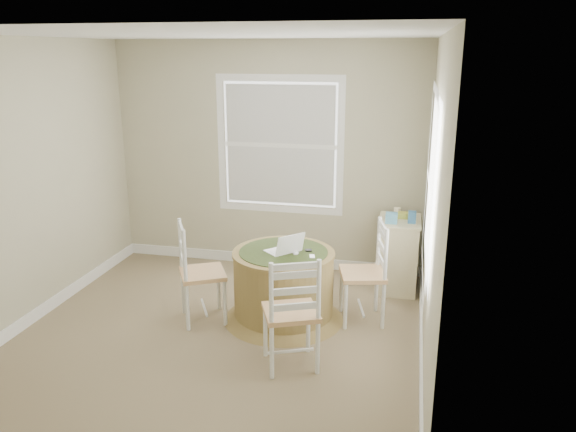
% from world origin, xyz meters
% --- Properties ---
extents(room, '(3.64, 3.64, 2.64)m').
position_xyz_m(room, '(0.17, 0.16, 1.30)').
color(room, '#91815C').
rests_on(room, ground).
extents(round_table, '(1.14, 1.14, 0.69)m').
position_xyz_m(round_table, '(0.50, 0.43, 0.37)').
color(round_table, olive).
rests_on(round_table, ground).
extents(chair_left, '(0.55, 0.56, 0.95)m').
position_xyz_m(chair_left, '(-0.23, 0.25, 0.47)').
color(chair_left, white).
rests_on(chair_left, ground).
extents(chair_near, '(0.54, 0.53, 0.95)m').
position_xyz_m(chair_near, '(0.75, -0.36, 0.47)').
color(chair_near, white).
rests_on(chair_near, ground).
extents(chair_right, '(0.49, 0.50, 0.95)m').
position_xyz_m(chair_right, '(1.23, 0.57, 0.47)').
color(chair_right, white).
rests_on(chair_right, ground).
extents(laptop, '(0.39, 0.39, 0.21)m').
position_xyz_m(laptop, '(0.52, 0.42, 0.71)').
color(laptop, white).
rests_on(laptop, round_table).
extents(mouse, '(0.07, 0.10, 0.03)m').
position_xyz_m(mouse, '(0.63, 0.40, 0.69)').
color(mouse, white).
rests_on(mouse, round_table).
extents(phone, '(0.06, 0.10, 0.02)m').
position_xyz_m(phone, '(0.79, 0.36, 0.68)').
color(phone, '#B7BABF').
rests_on(phone, round_table).
extents(keys, '(0.07, 0.06, 0.02)m').
position_xyz_m(keys, '(0.73, 0.49, 0.69)').
color(keys, black).
rests_on(keys, round_table).
extents(corner_chest, '(0.44, 0.59, 0.78)m').
position_xyz_m(corner_chest, '(1.53, 1.40, 0.39)').
color(corner_chest, beige).
rests_on(corner_chest, ground).
extents(tissue_box, '(0.12, 0.12, 0.10)m').
position_xyz_m(tissue_box, '(1.45, 1.27, 0.83)').
color(tissue_box, '#5AA8CF').
rests_on(tissue_box, corner_chest).
extents(box_yellow, '(0.15, 0.10, 0.06)m').
position_xyz_m(box_yellow, '(1.58, 1.47, 0.81)').
color(box_yellow, gold).
rests_on(box_yellow, corner_chest).
extents(box_blue, '(0.08, 0.08, 0.12)m').
position_xyz_m(box_blue, '(1.65, 1.31, 0.84)').
color(box_blue, teal).
rests_on(box_blue, corner_chest).
extents(cup_cream, '(0.07, 0.07, 0.09)m').
position_xyz_m(cup_cream, '(1.50, 1.54, 0.82)').
color(cup_cream, beige).
rests_on(cup_cream, corner_chest).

